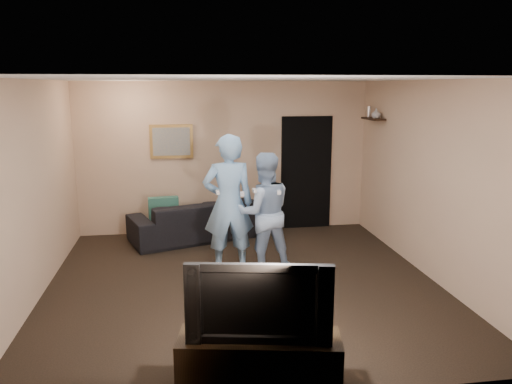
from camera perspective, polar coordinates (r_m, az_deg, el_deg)
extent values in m
plane|color=black|center=(6.60, -1.45, -10.41)|extent=(5.00, 5.00, 0.00)
cube|color=silver|center=(6.10, -1.58, 12.77)|extent=(5.00, 5.00, 0.04)
cube|color=tan|center=(8.67, -3.60, 3.94)|extent=(5.00, 0.04, 2.60)
cube|color=tan|center=(3.84, 3.23, -6.60)|extent=(5.00, 0.04, 2.60)
cube|color=tan|center=(6.42, -24.25, -0.02)|extent=(0.04, 5.00, 2.60)
cube|color=tan|center=(6.99, 19.29, 1.29)|extent=(0.04, 5.00, 2.60)
imported|color=black|center=(8.43, -6.53, -3.09)|extent=(2.42, 1.55, 0.66)
cube|color=#1B5146|center=(8.40, -10.51, -2.22)|extent=(0.50, 0.21, 0.49)
cube|color=olive|center=(8.58, -9.64, 5.72)|extent=(0.72, 0.05, 0.57)
cube|color=slate|center=(8.55, -9.64, 5.70)|extent=(0.62, 0.01, 0.47)
cube|color=black|center=(8.94, 5.75, 2.20)|extent=(0.90, 0.06, 2.00)
cube|color=silver|center=(8.77, 1.97, 4.04)|extent=(0.08, 0.02, 0.12)
cube|color=black|center=(8.48, 13.26, 8.15)|extent=(0.20, 0.60, 0.03)
imported|color=#A9A9AE|center=(8.37, 13.56, 8.73)|extent=(0.19, 0.19, 0.16)
cylinder|color=silver|center=(8.66, 12.79, 8.94)|extent=(0.06, 0.06, 0.18)
cube|color=black|center=(4.42, 0.36, -18.96)|extent=(1.41, 0.68, 0.48)
imported|color=black|center=(4.15, 0.37, -12.07)|extent=(1.19, 0.37, 0.68)
imported|color=#7BAAD5|center=(6.76, -3.17, -1.39)|extent=(0.72, 0.49, 1.90)
cube|color=white|center=(6.49, -4.40, -0.03)|extent=(0.04, 0.14, 0.04)
cube|color=white|center=(6.53, -1.60, -0.23)|extent=(0.05, 0.09, 0.05)
imported|color=#8BA8CB|center=(6.82, 0.89, -2.36)|extent=(0.85, 0.68, 1.65)
cube|color=white|center=(6.50, -0.16, 0.17)|extent=(0.04, 0.14, 0.04)
cube|color=white|center=(6.56, 2.60, -0.01)|extent=(0.05, 0.09, 0.05)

